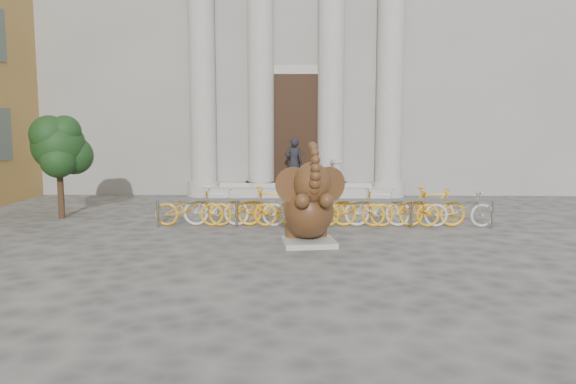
{
  "coord_description": "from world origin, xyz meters",
  "views": [
    {
      "loc": [
        0.16,
        -9.63,
        2.59
      ],
      "look_at": [
        -0.1,
        2.19,
        1.1
      ],
      "focal_mm": 35.0,
      "sensor_mm": 36.0,
      "label": 1
    }
  ],
  "objects_px": {
    "elephant_statue": "(309,208)",
    "bike_rack": "(324,206)",
    "pedestrian": "(294,163)",
    "tree": "(59,147)"
  },
  "relations": [
    {
      "from": "bike_rack",
      "to": "pedestrian",
      "type": "height_order",
      "value": "pedestrian"
    },
    {
      "from": "elephant_statue",
      "to": "pedestrian",
      "type": "relative_size",
      "value": 1.28
    },
    {
      "from": "elephant_statue",
      "to": "pedestrian",
      "type": "bearing_deg",
      "value": 85.09
    },
    {
      "from": "elephant_statue",
      "to": "pedestrian",
      "type": "height_order",
      "value": "elephant_statue"
    },
    {
      "from": "elephant_statue",
      "to": "tree",
      "type": "relative_size",
      "value": 0.79
    },
    {
      "from": "pedestrian",
      "to": "elephant_statue",
      "type": "bearing_deg",
      "value": 78.32
    },
    {
      "from": "bike_rack",
      "to": "tree",
      "type": "bearing_deg",
      "value": 171.83
    },
    {
      "from": "bike_rack",
      "to": "pedestrian",
      "type": "xyz_separation_m",
      "value": [
        -0.8,
        5.03,
        0.71
      ]
    },
    {
      "from": "tree",
      "to": "pedestrian",
      "type": "relative_size",
      "value": 1.63
    },
    {
      "from": "elephant_statue",
      "to": "bike_rack",
      "type": "bearing_deg",
      "value": 71.68
    }
  ]
}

